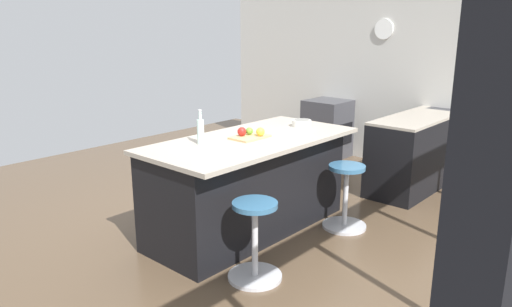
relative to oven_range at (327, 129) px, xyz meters
The scene contains 13 objects.
ground_plane 2.97m from the oven_range, 17.73° to the left, with size 8.20×8.20×0.00m, color brown.
interior_partition_left 1.32m from the oven_range, 111.33° to the left, with size 0.15×5.98×2.69m.
sink_cabinet 1.64m from the oven_range, 90.15° to the left, with size 2.59×0.60×1.19m.
oven_range is the anchor object (origin of this frame).
kitchen_island 3.00m from the oven_range, 18.84° to the left, with size 2.15×1.02×0.94m.
stool_by_window 2.73m from the oven_range, 37.47° to the left, with size 0.44×0.44×0.65m.
stool_middle 3.90m from the oven_range, 25.23° to the left, with size 0.44×0.44×0.65m.
cutting_board 3.07m from the oven_range, 19.27° to the left, with size 0.36×0.24×0.02m, color tan.
apple_yellow 3.04m from the oven_range, 21.06° to the left, with size 0.08×0.08×0.08m, color gold.
apple_red 3.10m from the oven_range, 17.95° to the left, with size 0.08×0.08×0.08m, color red.
apple_green 3.03m from the oven_range, 18.78° to the left, with size 0.07×0.07×0.07m, color #609E2D.
water_bottle 3.47m from the oven_range, 13.92° to the left, with size 0.06×0.06×0.31m.
fruit_bowl 2.41m from the oven_range, 26.50° to the left, with size 0.20×0.20×0.07m.
Camera 1 is at (3.33, 3.10, 1.99)m, focal length 33.83 mm.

